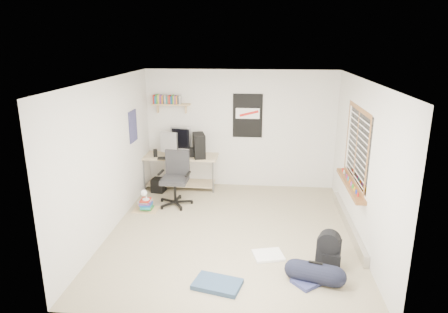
# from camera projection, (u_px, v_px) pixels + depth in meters

# --- Properties ---
(floor) EXTENTS (4.00, 4.50, 0.01)m
(floor) POSITION_uv_depth(u_px,v_px,m) (232.00, 232.00, 6.66)
(floor) COLOR gray
(floor) RESTS_ON ground
(ceiling) EXTENTS (4.00, 4.50, 0.01)m
(ceiling) POSITION_uv_depth(u_px,v_px,m) (233.00, 80.00, 5.96)
(ceiling) COLOR white
(ceiling) RESTS_ON ground
(back_wall) EXTENTS (4.00, 0.01, 2.50)m
(back_wall) POSITION_uv_depth(u_px,v_px,m) (240.00, 129.00, 8.46)
(back_wall) COLOR silver
(back_wall) RESTS_ON ground
(left_wall) EXTENTS (0.01, 4.50, 2.50)m
(left_wall) POSITION_uv_depth(u_px,v_px,m) (110.00, 156.00, 6.49)
(left_wall) COLOR silver
(left_wall) RESTS_ON ground
(right_wall) EXTENTS (0.01, 4.50, 2.50)m
(right_wall) POSITION_uv_depth(u_px,v_px,m) (362.00, 163.00, 6.12)
(right_wall) COLOR silver
(right_wall) RESTS_ON ground
(desk) EXTENTS (1.61, 0.76, 0.72)m
(desk) POSITION_uv_depth(u_px,v_px,m) (181.00, 171.00, 8.58)
(desk) COLOR tan
(desk) RESTS_ON floor
(monitor_left) EXTENTS (0.40, 0.22, 0.43)m
(monitor_left) POSITION_uv_depth(u_px,v_px,m) (169.00, 148.00, 8.18)
(monitor_left) COLOR #A1A1A6
(monitor_left) RESTS_ON desk
(monitor_right) EXTENTS (0.45, 0.18, 0.48)m
(monitor_right) POSITION_uv_depth(u_px,v_px,m) (181.00, 144.00, 8.41)
(monitor_right) COLOR #B4B4B9
(monitor_right) RESTS_ON desk
(pc_tower) EXTENTS (0.34, 0.51, 0.49)m
(pc_tower) POSITION_uv_depth(u_px,v_px,m) (199.00, 145.00, 8.28)
(pc_tower) COLOR black
(pc_tower) RESTS_ON desk
(keyboard) EXTENTS (0.46, 0.22, 0.02)m
(keyboard) POSITION_uv_depth(u_px,v_px,m) (168.00, 158.00, 8.22)
(keyboard) COLOR black
(keyboard) RESTS_ON desk
(speaker_left) EXTENTS (0.10, 0.10, 0.16)m
(speaker_left) POSITION_uv_depth(u_px,v_px,m) (155.00, 153.00, 8.33)
(speaker_left) COLOR black
(speaker_left) RESTS_ON desk
(speaker_right) EXTENTS (0.11, 0.11, 0.19)m
(speaker_right) POSITION_uv_depth(u_px,v_px,m) (192.00, 152.00, 8.31)
(speaker_right) COLOR black
(speaker_right) RESTS_ON desk
(office_chair) EXTENTS (0.74, 0.74, 1.05)m
(office_chair) POSITION_uv_depth(u_px,v_px,m) (175.00, 181.00, 7.62)
(office_chair) COLOR #262628
(office_chair) RESTS_ON floor
(wall_shelf) EXTENTS (0.80, 0.22, 0.24)m
(wall_shelf) POSITION_uv_depth(u_px,v_px,m) (171.00, 104.00, 8.34)
(wall_shelf) COLOR tan
(wall_shelf) RESTS_ON back_wall
(poster_back_wall) EXTENTS (0.62, 0.03, 0.92)m
(poster_back_wall) POSITION_uv_depth(u_px,v_px,m) (248.00, 116.00, 8.34)
(poster_back_wall) COLOR black
(poster_back_wall) RESTS_ON back_wall
(poster_left_wall) EXTENTS (0.02, 0.42, 0.60)m
(poster_left_wall) POSITION_uv_depth(u_px,v_px,m) (133.00, 126.00, 7.57)
(poster_left_wall) COLOR navy
(poster_left_wall) RESTS_ON left_wall
(window) EXTENTS (0.10, 1.50, 1.26)m
(window) POSITION_uv_depth(u_px,v_px,m) (356.00, 146.00, 6.36)
(window) COLOR brown
(window) RESTS_ON right_wall
(baseboard_heater) EXTENTS (0.08, 2.50, 0.18)m
(baseboard_heater) POSITION_uv_depth(u_px,v_px,m) (348.00, 224.00, 6.74)
(baseboard_heater) COLOR #B7B2A8
(baseboard_heater) RESTS_ON floor
(backpack) EXTENTS (0.38, 0.34, 0.43)m
(backpack) POSITION_uv_depth(u_px,v_px,m) (328.00, 254.00, 5.57)
(backpack) COLOR black
(backpack) RESTS_ON floor
(duffel_bag) EXTENTS (0.34, 0.34, 0.54)m
(duffel_bag) POSITION_uv_depth(u_px,v_px,m) (315.00, 273.00, 5.22)
(duffel_bag) COLOR black
(duffel_bag) RESTS_ON floor
(tshirt) EXTENTS (0.50, 0.46, 0.04)m
(tshirt) POSITION_uv_depth(u_px,v_px,m) (268.00, 255.00, 5.88)
(tshirt) COLOR white
(tshirt) RESTS_ON floor
(jeans_a) EXTENTS (0.68, 0.52, 0.07)m
(jeans_a) POSITION_uv_depth(u_px,v_px,m) (217.00, 284.00, 5.17)
(jeans_a) COLOR navy
(jeans_a) RESTS_ON floor
(jeans_b) EXTENTS (0.50, 0.48, 0.05)m
(jeans_b) POSITION_uv_depth(u_px,v_px,m) (309.00, 281.00, 5.25)
(jeans_b) COLOR navy
(jeans_b) RESTS_ON floor
(book_stack) EXTENTS (0.49, 0.40, 0.33)m
(book_stack) POSITION_uv_depth(u_px,v_px,m) (145.00, 202.00, 7.46)
(book_stack) COLOR olive
(book_stack) RESTS_ON floor
(desk_lamp) EXTENTS (0.19, 0.25, 0.22)m
(desk_lamp) POSITION_uv_depth(u_px,v_px,m) (145.00, 191.00, 7.38)
(desk_lamp) COLOR silver
(desk_lamp) RESTS_ON book_stack
(subwoofer) EXTENTS (0.29, 0.29, 0.29)m
(subwoofer) POSITION_uv_depth(u_px,v_px,m) (159.00, 185.00, 8.38)
(subwoofer) COLOR black
(subwoofer) RESTS_ON floor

